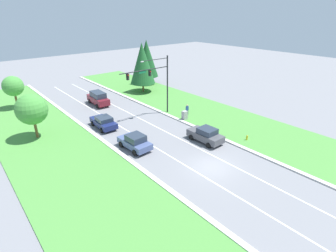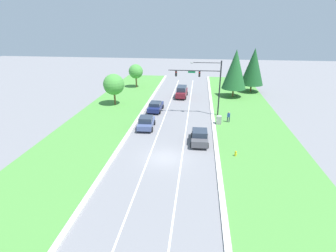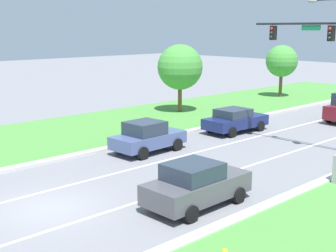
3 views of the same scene
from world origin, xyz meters
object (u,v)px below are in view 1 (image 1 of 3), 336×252
Objects in this scene: fire_hydrant at (247,138)px; conifer_far_right_tree at (142,63)px; oak_near_left_tree at (32,109)px; traffic_signal_mast at (155,78)px; oak_far_left_tree at (13,86)px; slate_blue_sedan at (135,142)px; graphite_sedan at (206,135)px; pedestrian at (187,110)px; utility_cabinet at (185,116)px; conifer_near_right_tree at (147,58)px; navy_sedan at (104,122)px; burgundy_suv at (98,98)px.

conifer_far_right_tree reaches higher than fire_hydrant.
conifer_far_right_tree reaches higher than oak_near_left_tree.
oak_far_left_tree is at bearing 131.37° from traffic_signal_mast.
traffic_signal_mast is at bearing -48.63° from oak_far_left_tree.
slate_blue_sedan is at bearing -127.57° from conifer_far_right_tree.
pedestrian is at bearing 60.07° from graphite_sedan.
utility_cabinet is 21.53m from conifer_near_right_tree.
slate_blue_sedan is (-0.08, -7.55, 0.06)m from navy_sedan.
conifer_far_right_tree reaches higher than traffic_signal_mast.
oak_far_left_tree is (-6.89, 15.68, 2.76)m from navy_sedan.
utility_cabinet is (2.70, 6.44, -0.21)m from graphite_sedan.
graphite_sedan is 28.36m from conifer_near_right_tree.
oak_near_left_tree is at bearing 136.31° from graphite_sedan.
fire_hydrant is at bearing -33.84° from slate_blue_sedan.
conifer_near_right_tree reaches higher than burgundy_suv.
navy_sedan is 0.84× the size of oak_near_left_tree.
fire_hydrant is (-0.17, -10.47, -0.59)m from pedestrian.
fire_hydrant is at bearing -58.93° from oak_far_left_tree.
conifer_near_right_tree is (17.81, 22.12, 4.41)m from slate_blue_sedan.
slate_blue_sedan is at bearing -73.64° from oak_far_left_tree.
pedestrian is 0.19× the size of conifer_far_right_tree.
graphite_sedan is (3.59, -20.36, -0.24)m from burgundy_suv.
burgundy_suv is at bearing -158.13° from conifer_near_right_tree.
pedestrian is 20.34m from oak_near_left_tree.
utility_cabinet is at bearing 66.47° from graphite_sedan.
utility_cabinet is (10.06, 2.57, -0.21)m from slate_blue_sedan.
oak_near_left_tree is 22.70m from conifer_far_right_tree.
oak_near_left_tree is at bearing -147.99° from burgundy_suv.
conifer_near_right_tree is at bearing 24.19° from burgundy_suv.
graphite_sedan reaches higher than utility_cabinet.
graphite_sedan reaches higher than pedestrian.
fire_hydrant is 0.08× the size of conifer_near_right_tree.
burgundy_suv is 0.57× the size of conifer_far_right_tree.
oak_near_left_tree is at bearing -154.50° from conifer_near_right_tree.
burgundy_suv is 24.60m from fire_hydrant.
slate_blue_sedan is 12.86m from oak_near_left_tree.
utility_cabinet is at bearing -103.37° from conifer_far_right_tree.
navy_sedan is at bearing -143.04° from conifer_far_right_tree.
oak_near_left_tree is (-7.66, 2.46, 2.87)m from navy_sedan.
conifer_near_right_tree is (17.73, 14.57, 4.47)m from navy_sedan.
graphite_sedan is 6.31× the size of fire_hydrant.
graphite_sedan is 0.86× the size of oak_far_left_tree.
graphite_sedan reaches higher than navy_sedan.
traffic_signal_mast is 11.38m from graphite_sedan.
fire_hydrant is 0.08× the size of conifer_far_right_tree.
burgundy_suv is at bearing 74.62° from slate_blue_sedan.
conifer_near_right_tree is 5.98m from conifer_far_right_tree.
utility_cabinet is 9.56m from fire_hydrant.
pedestrian is at bearing -108.74° from conifer_near_right_tree.
oak_far_left_tree is (-18.33, 19.67, 2.63)m from pedestrian.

